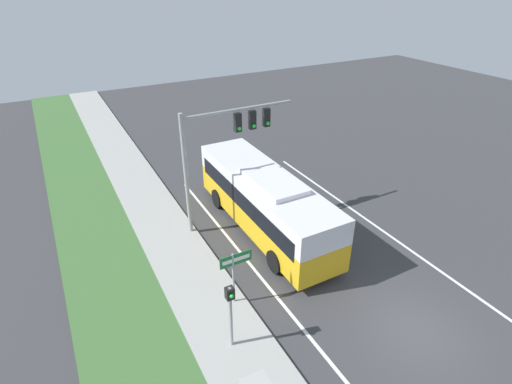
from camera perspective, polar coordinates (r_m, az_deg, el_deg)
The scene contains 7 objects.
ground_plane at distance 16.68m, azimuth 21.81°, elevation -17.97°, with size 80.00×80.00×0.00m, color #38383A.
lane_divider_near at distance 14.78m, azimuth 11.65°, elevation -23.88°, with size 0.14×30.00×0.01m.
lane_divider_far at distance 19.08m, azimuth 29.17°, elevation -13.04°, with size 0.14×30.00×0.01m.
bus at distance 19.71m, azimuth 1.27°, elevation -0.99°, with size 2.75×10.04×3.23m.
signal_gantry at distance 19.07m, azimuth -4.67°, elevation 7.23°, with size 5.75×0.41×6.25m.
pedestrian_signal at distance 13.79m, azimuth -3.68°, elevation -16.14°, with size 0.28×0.34×2.74m.
street_sign at distance 15.44m, azimuth -3.04°, elevation -10.81°, with size 1.33×0.08×2.46m.
Camera 1 is at (-10.11, -6.28, 11.69)m, focal length 28.00 mm.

